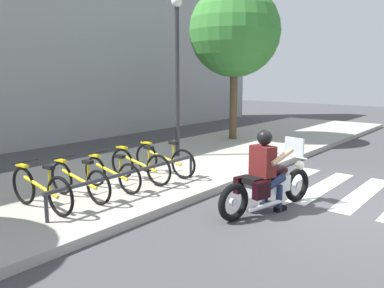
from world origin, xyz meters
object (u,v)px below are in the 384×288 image
(bike_rack, at_px, (131,174))
(tree_near_rack, at_px, (235,31))
(motorcycle, at_px, (268,185))
(bicycle_0, at_px, (41,189))
(bicycle_1, at_px, (79,181))
(bicycle_3, at_px, (140,165))
(bicycle_4, at_px, (164,160))
(bicycle_2, at_px, (112,173))
(rider, at_px, (266,165))
(street_lamp, at_px, (177,64))

(bike_rack, height_order, tree_near_rack, tree_near_rack)
(motorcycle, xyz_separation_m, bicycle_0, (-2.70, 2.68, 0.05))
(bicycle_0, xyz_separation_m, bicycle_1, (0.74, 0.00, -0.02))
(bicycle_3, bearing_deg, tree_near_rack, 14.89)
(tree_near_rack, bearing_deg, bicycle_3, -165.11)
(bicycle_0, xyz_separation_m, bicycle_3, (2.21, 0.00, -0.00))
(bike_rack, bearing_deg, bicycle_3, 36.96)
(bicycle_4, distance_m, tree_near_rack, 6.29)
(bicycle_2, bearing_deg, rider, -66.60)
(bicycle_0, xyz_separation_m, bike_rack, (1.47, -0.55, 0.06))
(bike_rack, bearing_deg, motorcycle, -60.04)
(bicycle_0, bearing_deg, motorcycle, -44.81)
(bicycle_1, height_order, bicycle_3, bicycle_3)
(bicycle_2, xyz_separation_m, bike_rack, (0.00, -0.55, 0.08))
(rider, distance_m, tree_near_rack, 7.52)
(bicycle_2, height_order, tree_near_rack, tree_near_rack)
(bicycle_4, distance_m, bike_rack, 1.57)
(bicycle_2, relative_size, bicycle_4, 0.92)
(bicycle_0, bearing_deg, bicycle_1, 0.07)
(bicycle_4, relative_size, bike_rack, 0.48)
(bicycle_0, height_order, bicycle_2, bicycle_0)
(bicycle_1, bearing_deg, street_lamp, 16.25)
(rider, height_order, street_lamp, street_lamp)
(rider, relative_size, bike_rack, 0.41)
(tree_near_rack, bearing_deg, bike_rack, -162.27)
(rider, distance_m, street_lamp, 4.73)
(bicycle_4, xyz_separation_m, street_lamp, (1.80, 1.17, 2.11))
(bike_rack, bearing_deg, bicycle_4, 20.62)
(bike_rack, bearing_deg, bicycle_1, 143.02)
(rider, bearing_deg, bicycle_1, 125.36)
(bicycle_1, distance_m, street_lamp, 4.69)
(bicycle_0, bearing_deg, bicycle_2, 0.04)
(bicycle_2, bearing_deg, bicycle_3, -0.07)
(bicycle_4, bearing_deg, tree_near_rack, 16.89)
(rider, xyz_separation_m, bicycle_4, (0.32, 2.66, -0.32))
(bicycle_1, height_order, street_lamp, street_lamp)
(street_lamp, bearing_deg, bicycle_3, -155.27)
(bicycle_4, bearing_deg, bicycle_0, -179.99)
(bicycle_4, height_order, tree_near_rack, tree_near_rack)
(bicycle_0, xyz_separation_m, street_lamp, (4.75, 1.17, 2.10))
(motorcycle, height_order, street_lamp, street_lamp)
(bicycle_3, bearing_deg, motorcycle, -79.64)
(bicycle_3, distance_m, tree_near_rack, 6.91)
(bicycle_1, bearing_deg, bike_rack, -36.98)
(bike_rack, bearing_deg, bicycle_2, 90.02)
(rider, bearing_deg, tree_near_rack, 37.60)
(bicycle_3, xyz_separation_m, bike_rack, (-0.74, -0.55, 0.06))
(motorcycle, relative_size, street_lamp, 0.52)
(bicycle_1, bearing_deg, rider, -54.64)
(bicycle_0, distance_m, bicycle_3, 2.21)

